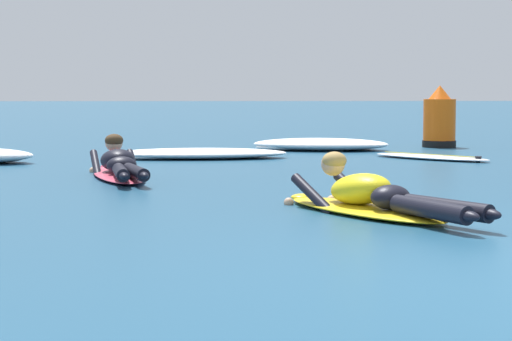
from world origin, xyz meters
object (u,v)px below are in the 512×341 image
object	(u,v)px
surfer_near	(372,198)
drifting_surfboard	(432,157)
surfer_far	(119,167)
channel_marker_buoy	(439,122)

from	to	relation	value
surfer_near	drifting_surfboard	size ratio (longest dim) A/B	1.32
surfer_far	drifting_surfboard	xyz separation A→B (m)	(4.26, 2.77, -0.10)
surfer_near	channel_marker_buoy	distance (m)	9.32
channel_marker_buoy	surfer_near	bearing A→B (deg)	-106.52
surfer_near	channel_marker_buoy	xyz separation A→B (m)	(2.65, 8.93, 0.30)
surfer_far	channel_marker_buoy	distance (m)	7.56
surfer_near	surfer_far	world-z (taller)	same
surfer_far	drifting_surfboard	world-z (taller)	surfer_far
surfer_far	drifting_surfboard	bearing A→B (deg)	33.05
drifting_surfboard	surfer_far	bearing A→B (deg)	-146.95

